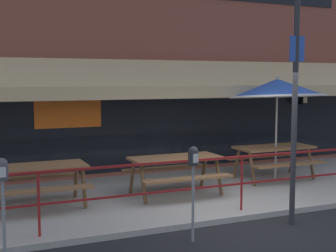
% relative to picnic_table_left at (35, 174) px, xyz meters
% --- Properties ---
extents(ground_plane, '(120.00, 120.00, 0.00)m').
position_rel_picnic_table_left_xyz_m(ground_plane, '(3.28, -1.90, -0.71)').
color(ground_plane, black).
extents(patio_deck, '(15.00, 4.00, 0.10)m').
position_rel_picnic_table_left_xyz_m(patio_deck, '(3.28, 0.10, -0.66)').
color(patio_deck, '#ADA89E').
rests_on(patio_deck, ground).
extents(restaurant_building, '(15.00, 1.60, 7.28)m').
position_rel_picnic_table_left_xyz_m(restaurant_building, '(3.28, 2.32, 2.91)').
color(restaurant_building, brown).
rests_on(restaurant_building, ground).
extents(patio_railing, '(13.84, 0.04, 0.97)m').
position_rel_picnic_table_left_xyz_m(patio_railing, '(3.28, -1.60, 0.09)').
color(patio_railing, maroon).
rests_on(patio_railing, patio_deck).
extents(picnic_table_left, '(1.80, 1.42, 0.76)m').
position_rel_picnic_table_left_xyz_m(picnic_table_left, '(0.00, 0.00, 0.00)').
color(picnic_table_left, brown).
rests_on(picnic_table_left, patio_deck).
extents(picnic_table_centre, '(1.80, 1.42, 0.76)m').
position_rel_picnic_table_left_xyz_m(picnic_table_centre, '(2.68, -0.14, 0.00)').
color(picnic_table_centre, brown).
rests_on(picnic_table_centre, patio_deck).
extents(picnic_table_right, '(1.80, 1.42, 0.76)m').
position_rel_picnic_table_left_xyz_m(picnic_table_right, '(5.36, 0.30, 0.00)').
color(picnic_table_right, brown).
rests_on(picnic_table_right, patio_deck).
extents(patio_umbrella_right, '(2.14, 2.14, 2.38)m').
position_rel_picnic_table_left_xyz_m(patio_umbrella_right, '(5.36, 0.24, 1.47)').
color(patio_umbrella_right, '#B7B2A8').
rests_on(patio_umbrella_right, patio_deck).
extents(parking_meter_near, '(0.15, 0.16, 1.42)m').
position_rel_picnic_table_left_xyz_m(parking_meter_near, '(-0.71, -2.41, 0.44)').
color(parking_meter_near, gray).
rests_on(parking_meter_near, ground).
extents(parking_meter_far, '(0.15, 0.16, 1.42)m').
position_rel_picnic_table_left_xyz_m(parking_meter_far, '(1.91, -2.45, 0.44)').
color(parking_meter_far, gray).
rests_on(parking_meter_far, ground).
extents(street_sign_pole, '(0.28, 0.09, 3.99)m').
position_rel_picnic_table_left_xyz_m(street_sign_pole, '(3.78, -2.35, 1.34)').
color(street_sign_pole, '#2D2D33').
rests_on(street_sign_pole, ground).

